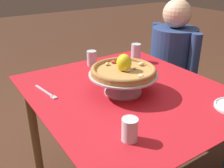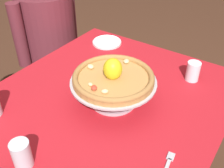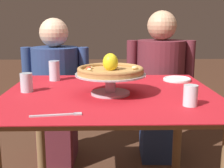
# 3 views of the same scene
# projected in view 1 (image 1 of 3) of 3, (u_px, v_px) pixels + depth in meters

# --- Properties ---
(dining_table) EXTENTS (1.11, 0.98, 0.75)m
(dining_table) POSITION_uv_depth(u_px,v_px,m) (128.00, 108.00, 1.43)
(dining_table) COLOR olive
(dining_table) RESTS_ON ground
(pizza_stand) EXTENTS (0.36, 0.36, 0.11)m
(pizza_stand) POSITION_uv_depth(u_px,v_px,m) (123.00, 80.00, 1.34)
(pizza_stand) COLOR #B7B7C1
(pizza_stand) RESTS_ON dining_table
(pizza) EXTENTS (0.34, 0.34, 0.10)m
(pizza) POSITION_uv_depth(u_px,v_px,m) (123.00, 69.00, 1.31)
(pizza) COLOR #BC8447
(pizza) RESTS_ON pizza_stand
(water_glass_front_right) EXTENTS (0.06, 0.06, 0.09)m
(water_glass_front_right) POSITION_uv_depth(u_px,v_px,m) (130.00, 131.00, 0.97)
(water_glass_front_right) COLOR white
(water_glass_front_right) RESTS_ON dining_table
(water_glass_back_left) EXTENTS (0.07, 0.07, 0.12)m
(water_glass_back_left) POSITION_uv_depth(u_px,v_px,m) (136.00, 54.00, 1.78)
(water_glass_back_left) COLOR silver
(water_glass_back_left) RESTS_ON dining_table
(water_glass_side_left) EXTENTS (0.06, 0.06, 0.10)m
(water_glass_side_left) POSITION_uv_depth(u_px,v_px,m) (92.00, 59.00, 1.71)
(water_glass_side_left) COLOR silver
(water_glass_side_left) RESTS_ON dining_table
(dinner_fork) EXTENTS (0.21, 0.05, 0.01)m
(dinner_fork) POSITION_uv_depth(u_px,v_px,m) (47.00, 92.00, 1.35)
(dinner_fork) COLOR #B7B7C1
(dinner_fork) RESTS_ON dining_table
(diner_left) EXTENTS (0.52, 0.37, 1.14)m
(diner_left) POSITION_uv_depth(u_px,v_px,m) (171.00, 71.00, 2.16)
(diner_left) COLOR maroon
(diner_left) RESTS_ON ground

